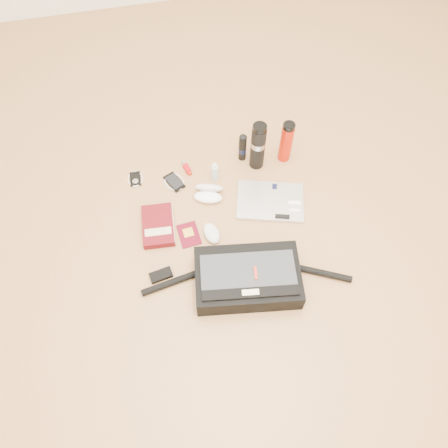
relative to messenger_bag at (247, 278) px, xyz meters
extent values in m
plane|color=#A27243|center=(-0.02, 0.21, -0.06)|extent=(4.00, 4.00, 0.00)
cube|color=black|center=(0.00, 0.00, 0.00)|extent=(0.50, 0.35, 0.11)
cube|color=#2C2E33|center=(0.00, -0.01, 0.06)|extent=(0.44, 0.26, 0.01)
cube|color=black|center=(-0.01, -0.10, 0.06)|extent=(0.41, 0.11, 0.01)
cube|color=beige|center=(-0.01, -0.10, 0.06)|extent=(0.07, 0.04, 0.02)
cube|color=#A82518|center=(0.03, -0.01, 0.06)|extent=(0.02, 0.06, 0.02)
cylinder|color=black|center=(-0.33, 0.07, -0.04)|extent=(0.29, 0.08, 0.03)
cylinder|color=black|center=(0.34, -0.03, -0.04)|extent=(0.27, 0.16, 0.03)
cube|color=black|center=(-0.37, 0.12, -0.05)|extent=(0.11, 0.07, 0.02)
cube|color=silver|center=(0.22, 0.40, -0.05)|extent=(0.38, 0.32, 0.02)
cube|color=black|center=(0.27, 0.48, -0.04)|extent=(0.03, 0.04, 0.00)
cube|color=white|center=(0.34, 0.36, -0.03)|extent=(0.06, 0.03, 0.01)
cube|color=white|center=(0.32, 0.31, -0.03)|extent=(0.06, 0.03, 0.01)
cube|color=black|center=(0.25, 0.29, -0.03)|extent=(0.07, 0.04, 0.01)
cube|color=#4F090F|center=(-0.35, 0.38, -0.04)|extent=(0.17, 0.24, 0.04)
cube|color=beige|center=(-0.27, 0.37, -0.04)|extent=(0.02, 0.22, 0.03)
cube|color=beige|center=(-0.35, 0.33, -0.02)|extent=(0.13, 0.05, 0.00)
cube|color=#4E0513|center=(-0.21, 0.31, -0.06)|extent=(0.11, 0.14, 0.01)
cube|color=gold|center=(-0.21, 0.32, -0.05)|extent=(0.05, 0.05, 0.00)
ellipsoid|color=silver|center=(-0.10, 0.28, -0.04)|extent=(0.09, 0.13, 0.04)
ellipsoid|color=white|center=(-0.08, 0.49, -0.04)|extent=(0.16, 0.11, 0.04)
ellipsoid|color=silver|center=(-0.06, 0.53, -0.02)|extent=(0.16, 0.12, 0.08)
ellipsoid|color=black|center=(-0.10, 0.50, -0.03)|extent=(0.04, 0.04, 0.01)
ellipsoid|color=black|center=(-0.05, 0.48, -0.03)|extent=(0.04, 0.04, 0.01)
cylinder|color=black|center=(-0.08, 0.49, -0.03)|extent=(0.02, 0.01, 0.00)
cube|color=black|center=(-0.42, 0.69, -0.06)|extent=(0.06, 0.09, 0.01)
cylinder|color=#9E9EA0|center=(-0.42, 0.68, -0.05)|extent=(0.03, 0.03, 0.00)
torus|color=silver|center=(-0.42, 0.69, -0.05)|extent=(0.08, 0.08, 0.01)
cube|color=black|center=(-0.23, 0.63, -0.05)|extent=(0.11, 0.14, 0.01)
cube|color=black|center=(-0.23, 0.63, -0.05)|extent=(0.09, 0.11, 0.00)
torus|color=silver|center=(-0.23, 0.63, -0.05)|extent=(0.13, 0.13, 0.01)
cube|color=#A30811|center=(-0.15, 0.70, -0.05)|extent=(0.04, 0.06, 0.02)
cube|color=#BC1708|center=(-0.14, 0.66, -0.05)|extent=(0.02, 0.02, 0.02)
cylinder|color=#959597|center=(-0.16, 0.73, -0.05)|extent=(0.03, 0.03, 0.02)
cylinder|color=#A7CDDB|center=(-0.02, 0.61, -0.01)|extent=(0.04, 0.04, 0.10)
cylinder|color=white|center=(-0.02, 0.61, 0.05)|extent=(0.02, 0.02, 0.02)
cylinder|color=silver|center=(-0.02, 0.61, 0.06)|extent=(0.01, 0.01, 0.01)
cylinder|color=black|center=(0.16, 0.71, 0.02)|extent=(0.05, 0.05, 0.16)
cylinder|color=black|center=(0.16, 0.71, 0.00)|extent=(0.05, 0.05, 0.03)
ellipsoid|color=black|center=(0.16, 0.71, 0.11)|extent=(0.05, 0.05, 0.02)
cylinder|color=black|center=(0.22, 0.65, 0.07)|extent=(0.08, 0.08, 0.26)
cylinder|color=#9D9D9F|center=(0.22, 0.65, 0.10)|extent=(0.09, 0.09, 0.03)
cylinder|color=black|center=(0.22, 0.65, 0.22)|extent=(0.08, 0.08, 0.03)
cylinder|color=#B51907|center=(0.37, 0.67, 0.05)|extent=(0.09, 0.09, 0.23)
cylinder|color=black|center=(0.37, 0.67, 0.18)|extent=(0.08, 0.08, 0.02)
camera|label=1|loc=(-0.27, -0.74, 1.78)|focal=35.00mm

